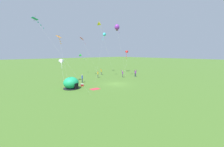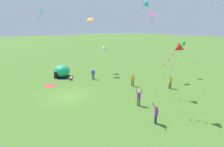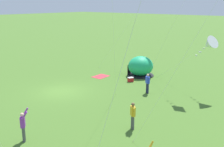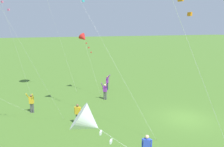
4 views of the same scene
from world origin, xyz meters
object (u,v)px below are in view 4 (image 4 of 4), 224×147
(person_center_field, at_px, (31,102))
(person_near_tent, at_px, (78,113))
(person_with_toddler, at_px, (105,91))
(person_strolling, at_px, (147,147))
(kite_white, at_px, (89,122))
(person_flying_kite, at_px, (107,82))
(kite_red, at_px, (84,38))

(person_center_field, relative_size, person_near_tent, 1.10)
(person_center_field, xyz_separation_m, person_with_toddler, (1.32, -7.36, 0.00))
(person_strolling, relative_size, kite_white, 0.26)
(person_center_field, bearing_deg, kite_white, -169.23)
(person_strolling, height_order, person_flying_kite, person_flying_kite)
(person_center_field, xyz_separation_m, person_flying_kite, (4.80, -8.74, 0.00))
(person_center_field, distance_m, kite_white, 13.43)
(person_center_field, bearing_deg, kite_red, -52.79)
(person_near_tent, distance_m, kite_white, 9.66)
(person_near_tent, xyz_separation_m, kite_red, (8.21, -2.31, 5.46))
(kite_white, bearing_deg, person_with_toddler, -19.27)
(kite_white, height_order, kite_red, kite_red)
(person_strolling, xyz_separation_m, kite_white, (-2.75, 3.94, 3.33))
(person_near_tent, bearing_deg, kite_red, -15.69)
(person_near_tent, relative_size, kite_red, 0.25)
(person_center_field, distance_m, person_with_toddler, 7.48)
(person_with_toddler, bearing_deg, person_flying_kite, -21.59)
(person_center_field, relative_size, kite_red, 0.27)
(person_strolling, height_order, kite_red, kite_red)
(person_with_toddler, distance_m, kite_red, 6.44)
(person_near_tent, bearing_deg, person_with_toddler, -36.95)
(person_center_field, height_order, kite_white, kite_white)
(person_near_tent, distance_m, person_flying_kite, 10.04)
(person_strolling, relative_size, person_flying_kite, 0.91)
(person_strolling, bearing_deg, person_with_toddler, -4.99)
(person_strolling, bearing_deg, person_flying_kite, -9.08)
(person_center_field, relative_size, kite_white, 0.29)
(person_center_field, height_order, person_with_toddler, same)
(person_with_toddler, relative_size, person_strolling, 1.10)
(kite_white, bearing_deg, kite_red, -11.18)
(kite_red, bearing_deg, kite_white, 168.82)
(person_near_tent, height_order, person_flying_kite, person_flying_kite)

